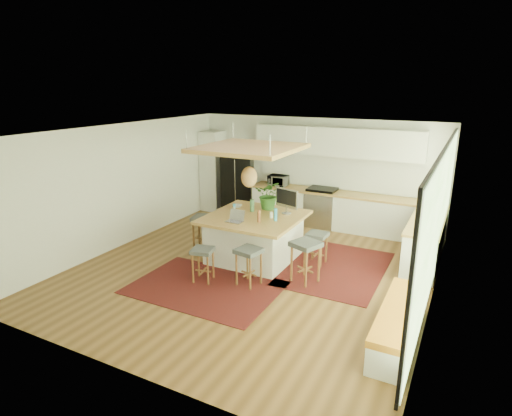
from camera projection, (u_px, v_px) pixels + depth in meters
The scene contains 37 objects.
floor at pixel (253, 269), 8.39m from camera, with size 7.00×7.00×0.00m, color brown.
ceiling at pixel (253, 131), 7.63m from camera, with size 7.00×7.00×0.00m, color white.
wall_back at pixel (316, 171), 11.00m from camera, with size 6.50×6.50×0.00m, color silver.
wall_front at pixel (116, 274), 5.03m from camera, with size 6.50×6.50×0.00m, color silver.
wall_left at pixel (124, 185), 9.44m from camera, with size 7.00×7.00×0.00m, color silver.
wall_right at pixel (439, 229), 6.59m from camera, with size 7.00×7.00×0.00m, color silver.
window_wall at pixel (437, 226), 6.59m from camera, with size 0.10×6.20×2.60m, color black, non-canonical shape.
pantry at pixel (213, 171), 12.08m from camera, with size 0.55×0.60×2.25m, color silver.
back_counter_base at pixel (331, 210), 10.74m from camera, with size 4.20×0.60×0.88m, color silver.
back_counter_top at pixel (332, 193), 10.61m from camera, with size 4.24×0.64×0.05m, color olive.
backsplash at pixel (336, 173), 10.74m from camera, with size 4.20×0.02×0.80m, color white.
upper_cabinets at pixel (336, 142), 10.38m from camera, with size 4.20×0.34×0.70m, color silver.
range at pixel (321, 207), 10.83m from camera, with size 0.76×0.62×1.00m, color #A5A5AA, non-canonical shape.
right_counter_base at pixel (426, 240), 8.69m from camera, with size 0.60×2.50×0.88m, color silver.
right_counter_top at pixel (428, 219), 8.56m from camera, with size 0.64×2.54×0.05m, color olive.
window_bench at pixel (399, 324), 6.00m from camera, with size 0.52×2.00×0.50m, color silver, non-canonical shape.
ceiling_panel at pixel (249, 162), 8.29m from camera, with size 1.86×1.86×0.80m, color olive, non-canonical shape.
rug_near at pixel (205, 287), 7.63m from camera, with size 2.60×1.80×0.01m, color black.
rug_right at pixel (336, 268), 8.42m from camera, with size 1.80×2.60×0.01m, color black.
fridge at pixel (238, 181), 11.77m from camera, with size 0.83×0.65×1.67m, color black, non-canonical shape.
island at pixel (255, 237), 8.79m from camera, with size 1.85×1.85×0.93m, color olive, non-canonical shape.
stool_near_left at pixel (203, 263), 7.80m from camera, with size 0.38×0.38×0.64m, color #3C4143, non-canonical shape.
stool_near_right at pixel (249, 266), 7.65m from camera, with size 0.41×0.41×0.70m, color #3C4143, non-canonical shape.
stool_right_front at pixel (305, 264), 7.77m from camera, with size 0.46×0.46×0.78m, color #3C4143, non-canonical shape.
stool_right_back at pixel (317, 247), 8.56m from camera, with size 0.39×0.39×0.66m, color #3C4143, non-canonical shape.
stool_left_side at pixel (204, 233), 9.35m from camera, with size 0.44×0.44×0.75m, color #3C4143, non-canonical shape.
laptop at pixel (234, 216), 8.24m from camera, with size 0.32×0.34×0.24m, color #A5A5AA, non-canonical shape.
monitor at pixel (287, 202), 8.73m from camera, with size 0.58×0.21×0.54m, color #A5A5AA, non-canonical shape.
microwave at pixel (278, 179), 11.20m from camera, with size 0.50×0.28×0.34m, color #A5A5AA.
island_plant at pixel (269, 198), 9.06m from camera, with size 0.57×0.63×0.49m, color #1E4C19.
island_bowl at pixel (237, 206), 9.27m from camera, with size 0.20×0.20×0.05m, color white.
island_bottle_0 at pixel (234, 207), 8.96m from camera, with size 0.07×0.07×0.19m, color #389EE3.
island_bottle_1 at pixel (234, 211), 8.68m from camera, with size 0.07×0.07×0.19m, color silver.
island_bottle_2 at pixel (259, 217), 8.26m from camera, with size 0.07×0.07×0.19m, color brown.
island_bottle_3 at pixel (271, 213), 8.52m from camera, with size 0.07×0.07×0.19m, color white.
island_bottle_4 at pixel (252, 207), 8.93m from camera, with size 0.07×0.07×0.19m, color #4C7F50.
island_bottle_5 at pixel (275, 216), 8.33m from camera, with size 0.07×0.07×0.19m, color #389EE3.
Camera 1 is at (3.57, -6.84, 3.52)m, focal length 29.86 mm.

